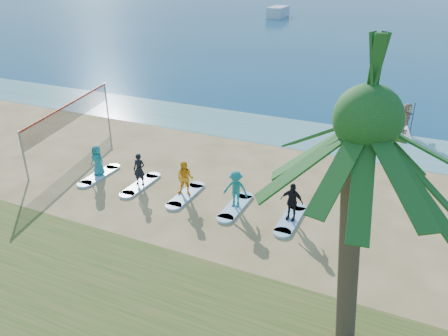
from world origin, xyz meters
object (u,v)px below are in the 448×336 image
at_px(boat_offshore_a, 278,17).
at_px(student_4, 292,201).
at_px(student_0, 97,160).
at_px(student_2, 185,179).
at_px(surfboard_3, 235,207).
at_px(student_3, 236,189).
at_px(palm_tree, 367,121).
at_px(paddleboard, 403,133).
at_px(surfboard_1, 141,185).
at_px(paddleboarder, 406,118).
at_px(student_1, 139,169).
at_px(surfboard_0, 99,175).
at_px(volleyball_net, 70,113).
at_px(surfboard_4, 290,220).
at_px(surfboard_2, 186,195).

height_order(boat_offshore_a, student_4, student_4).
height_order(student_0, student_2, student_2).
bearing_deg(surfboard_3, student_3, 0.00).
xyz_separation_m(palm_tree, student_4, (-2.94, 5.33, -5.41)).
bearing_deg(paddleboard, surfboard_1, -140.01).
xyz_separation_m(paddleboarder, student_1, (-10.51, -12.45, -0.18)).
xyz_separation_m(surfboard_0, student_3, (7.23, 0.00, 0.85)).
height_order(palm_tree, student_1, palm_tree).
relative_size(paddleboarder, surfboard_1, 0.82).
bearing_deg(student_4, student_3, -177.47).
bearing_deg(palm_tree, boat_offshore_a, 109.71).
bearing_deg(surfboard_3, palm_tree, -44.87).
xyz_separation_m(boat_offshore_a, surfboard_1, (17.15, -70.91, 0.04)).
relative_size(paddleboard, boat_offshore_a, 0.43).
xyz_separation_m(boat_offshore_a, surfboard_3, (21.97, -70.91, 0.04)).
distance_m(paddleboard, surfboard_1, 16.30).
height_order(boat_offshore_a, student_0, student_0).
height_order(paddleboard, surfboard_1, paddleboard).
relative_size(volleyball_net, boat_offshore_a, 1.27).
distance_m(paddleboard, boat_offshore_a, 64.67).
xyz_separation_m(student_1, student_4, (7.23, 0.00, 0.04)).
height_order(paddleboard, paddleboarder, paddleboarder).
bearing_deg(volleyball_net, student_4, -10.83).
height_order(volleyball_net, surfboard_1, volleyball_net).
bearing_deg(surfboard_0, student_2, 0.00).
xyz_separation_m(volleyball_net, student_3, (11.10, -2.58, -1.01)).
height_order(paddleboard, surfboard_3, paddleboard).
distance_m(boat_offshore_a, surfboard_1, 72.95).
bearing_deg(student_0, palm_tree, -20.44).
bearing_deg(student_4, surfboard_4, 0.00).
height_order(paddleboard, student_2, student_2).
relative_size(paddleboard, surfboard_0, 1.36).
height_order(paddleboarder, student_4, paddleboarder).
distance_m(surfboard_4, student_4, 0.84).
distance_m(surfboard_0, surfboard_4, 9.63).
bearing_deg(paddleboarder, student_3, 159.12).
bearing_deg(paddleboard, student_2, -132.90).
bearing_deg(surfboard_1, surfboard_4, 0.00).
bearing_deg(surfboard_4, palm_tree, -61.08).
xyz_separation_m(paddleboard, student_1, (-10.51, -12.45, 0.78)).
distance_m(paddleboarder, boat_offshore_a, 64.68).
distance_m(boat_offshore_a, student_2, 73.56).
xyz_separation_m(paddleboarder, student_3, (-5.70, -12.45, -0.12)).
xyz_separation_m(student_1, surfboard_2, (2.41, 0.00, -0.79)).
bearing_deg(student_2, volleyball_net, 149.45).
relative_size(surfboard_1, surfboard_4, 1.00).
height_order(surfboard_1, student_1, student_1).
height_order(boat_offshore_a, surfboard_3, boat_offshore_a).
xyz_separation_m(paddleboarder, surfboard_0, (-12.92, -12.45, -0.97)).
distance_m(paddleboard, student_1, 16.32).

